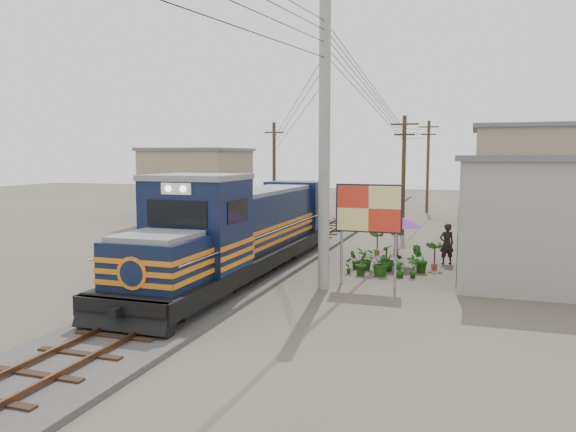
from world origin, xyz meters
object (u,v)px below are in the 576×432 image
(market_umbrella, at_px, (398,221))
(vendor, at_px, (447,244))
(billboard, at_px, (369,211))
(locomotive, at_px, (242,233))

(market_umbrella, distance_m, vendor, 2.43)
(vendor, bearing_deg, billboard, 37.85)
(billboard, distance_m, vendor, 5.97)
(vendor, bearing_deg, locomotive, 8.58)
(locomotive, distance_m, vendor, 9.05)
(vendor, bearing_deg, market_umbrella, -1.08)
(locomotive, distance_m, market_umbrella, 6.85)
(locomotive, distance_m, billboard, 5.01)
(market_umbrella, xyz_separation_m, vendor, (2.00, 0.93, -1.02))
(locomotive, bearing_deg, market_umbrella, 37.70)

